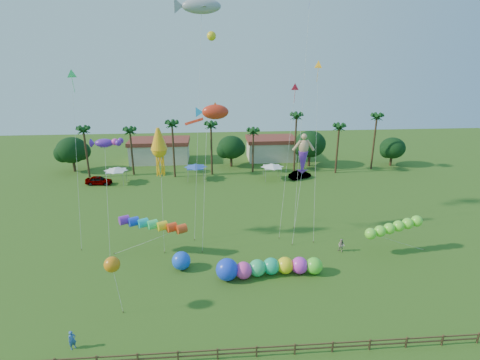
{
  "coord_description": "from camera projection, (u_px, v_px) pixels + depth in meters",
  "views": [
    {
      "loc": [
        -3.1,
        -28.76,
        22.35
      ],
      "look_at": [
        0.0,
        10.0,
        9.0
      ],
      "focal_mm": 28.0,
      "sensor_mm": 36.0,
      "label": 1
    }
  ],
  "objects": [
    {
      "name": "lobster_kite",
      "position": [
        104.0,
        143.0,
        43.03
      ],
      "size": [
        4.15,
        6.14,
        13.13
      ],
      "color": "#5C22AA",
      "rests_on": "ground"
    },
    {
      "name": "fish_kite",
      "position": [
        215.0,
        112.0,
        42.96
      ],
      "size": [
        4.82,
        5.61,
        16.77
      ],
      "color": "red",
      "rests_on": "ground"
    },
    {
      "name": "blue_ball",
      "position": [
        181.0,
        261.0,
        40.34
      ],
      "size": [
        2.01,
        2.01,
        2.01
      ],
      "primitive_type": "sphere",
      "color": "blue",
      "rests_on": "ground"
    },
    {
      "name": "spectator_a",
      "position": [
        72.0,
        340.0,
        29.5
      ],
      "size": [
        0.7,
        0.67,
        1.62
      ],
      "primitive_type": "imported",
      "rotation": [
        0.0,
        0.0,
        0.69
      ],
      "color": "#325CB0",
      "rests_on": "ground"
    },
    {
      "name": "delta_kite_yellow",
      "position": [
        318.0,
        69.0,
        43.8
      ],
      "size": [
        0.99,
        5.03,
        21.42
      ],
      "color": "#FFA81A",
      "rests_on": "ground"
    },
    {
      "name": "green_worm",
      "position": [
        371.0,
        234.0,
        42.61
      ],
      "size": [
        10.71,
        2.03,
        3.5
      ],
      "color": "#70EF35",
      "rests_on": "ground"
    },
    {
      "name": "shark_kite",
      "position": [
        201.0,
        6.0,
        44.42
      ],
      "size": [
        6.58,
        8.6,
        28.61
      ],
      "color": "#959AA3",
      "rests_on": "ground"
    },
    {
      "name": "buildings_row",
      "position": [
        211.0,
        151.0,
        80.86
      ],
      "size": [
        35.0,
        7.0,
        4.0
      ],
      "color": "beige",
      "rests_on": "ground"
    },
    {
      "name": "rainbow_tube",
      "position": [
        164.0,
        229.0,
        41.9
      ],
      "size": [
        9.96,
        3.26,
        4.02
      ],
      "color": "#E84819",
      "rests_on": "ground"
    },
    {
      "name": "delta_kite_green",
      "position": [
        72.0,
        78.0,
        41.93
      ],
      "size": [
        1.18,
        4.5,
        20.53
      ],
      "color": "#38F179",
      "rests_on": "ground"
    },
    {
      "name": "squid_kite",
      "position": [
        159.0,
        150.0,
        43.26
      ],
      "size": [
        2.51,
        4.62,
        14.31
      ],
      "color": "#FFAA14",
      "rests_on": "ground"
    },
    {
      "name": "spectator_b",
      "position": [
        341.0,
        245.0,
        43.92
      ],
      "size": [
        0.99,
        0.96,
        1.61
      ],
      "primitive_type": "imported",
      "rotation": [
        0.0,
        0.0,
        -0.68
      ],
      "color": "gray",
      "rests_on": "ground"
    },
    {
      "name": "orange_ball_kite",
      "position": [
        112.0,
        265.0,
        32.3
      ],
      "size": [
        1.56,
        1.56,
        5.64
      ],
      "color": "orange",
      "rests_on": "ground"
    },
    {
      "name": "tent_row",
      "position": [
        195.0,
        166.0,
        67.52
      ],
      "size": [
        31.0,
        4.0,
        0.6
      ],
      "color": "white",
      "rests_on": "ground"
    },
    {
      "name": "ground",
      "position": [
        249.0,
        307.0,
        34.61
      ],
      "size": [
        160.0,
        160.0,
        0.0
      ],
      "primitive_type": "plane",
      "color": "#285116",
      "rests_on": "ground"
    },
    {
      "name": "fence",
      "position": [
        257.0,
        350.0,
        28.75
      ],
      "size": [
        36.12,
        0.12,
        1.0
      ],
      "color": "brown",
      "rests_on": "ground"
    },
    {
      "name": "delta_kite_red",
      "position": [
        295.0,
        91.0,
        44.91
      ],
      "size": [
        2.56,
        3.74,
        18.83
      ],
      "color": "red",
      "rests_on": "ground"
    },
    {
      "name": "car_a",
      "position": [
        99.0,
        180.0,
        66.29
      ],
      "size": [
        4.67,
        2.23,
        1.54
      ],
      "primitive_type": "imported",
      "rotation": [
        0.0,
        0.0,
        1.48
      ],
      "color": "#4C4C54",
      "rests_on": "ground"
    },
    {
      "name": "caterpillar_inflatable",
      "position": [
        266.0,
        268.0,
        39.13
      ],
      "size": [
        11.37,
        2.83,
        2.31
      ],
      "rotation": [
        0.0,
        0.0,
        0.06
      ],
      "color": "#F23FAC",
      "rests_on": "ground"
    },
    {
      "name": "car_b",
      "position": [
        300.0,
        175.0,
        69.49
      ],
      "size": [
        4.5,
        3.25,
        1.41
      ],
      "primitive_type": "imported",
      "rotation": [
        0.0,
        0.0,
        2.03
      ],
      "color": "#4C4C54",
      "rests_on": "ground"
    },
    {
      "name": "tree_line",
      "position": [
        244.0,
        147.0,
        74.97
      ],
      "size": [
        69.46,
        8.91,
        11.0
      ],
      "color": "#3A2819",
      "rests_on": "ground"
    },
    {
      "name": "merman_kite",
      "position": [
        303.0,
        157.0,
        46.89
      ],
      "size": [
        3.1,
        5.48,
        12.39
      ],
      "color": "tan",
      "rests_on": "ground"
    }
  ]
}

